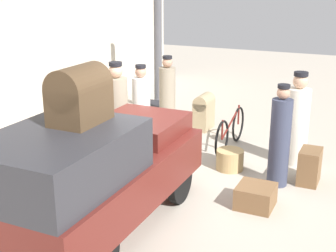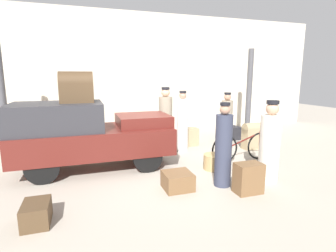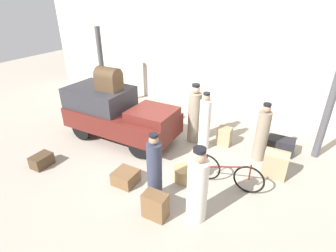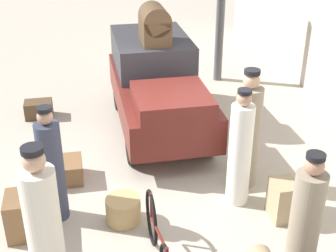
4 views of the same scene
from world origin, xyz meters
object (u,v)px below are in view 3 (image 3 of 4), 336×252
(trunk_barrel_dark, at_px, (276,162))
(suitcase_small_leather, at_px, (224,136))
(conductor_in_dark_uniform, at_px, (197,188))
(suitcase_black_upright, at_px, (155,206))
(trunk_on_truck_roof, at_px, (109,79))
(suitcase_tan_flat, at_px, (280,146))
(porter_lifting_near_truck, at_px, (155,170))
(wicker_basket, at_px, (183,174))
(porter_with_bicycle, at_px, (262,134))
(truck, at_px, (117,113))
(trunk_large_brown, at_px, (126,177))
(porter_carrying_trunk, at_px, (194,116))
(bicycle, at_px, (227,173))
(porter_standing_middle, at_px, (205,123))
(trunk_wicker_pale, at_px, (42,161))

(trunk_barrel_dark, bearing_deg, suitcase_small_leather, 150.04)
(conductor_in_dark_uniform, xyz_separation_m, suitcase_black_upright, (-0.75, -0.38, -0.48))
(suitcase_black_upright, distance_m, trunk_on_truck_roof, 4.13)
(trunk_barrel_dark, bearing_deg, suitcase_tan_flat, 91.51)
(porter_lifting_near_truck, xyz_separation_m, suitcase_small_leather, (0.62, 3.07, -0.49))
(wicker_basket, bearing_deg, porter_with_bicycle, 52.79)
(truck, relative_size, trunk_on_truck_roof, 4.92)
(suitcase_small_leather, bearing_deg, wicker_basket, -98.90)
(wicker_basket, relative_size, conductor_in_dark_uniform, 0.28)
(conductor_in_dark_uniform, xyz_separation_m, trunk_large_brown, (-1.95, 0.20, -0.60))
(suitcase_tan_flat, relative_size, trunk_on_truck_roof, 1.03)
(wicker_basket, xyz_separation_m, trunk_large_brown, (-1.20, -0.78, -0.01))
(suitcase_small_leather, height_order, trunk_on_truck_roof, trunk_on_truck_roof)
(suitcase_small_leather, bearing_deg, porter_with_bicycle, -14.39)
(porter_with_bicycle, height_order, suitcase_small_leather, porter_with_bicycle)
(wicker_basket, bearing_deg, porter_carrying_trunk, 106.73)
(bicycle, bearing_deg, truck, 170.15)
(bicycle, relative_size, suitcase_black_upright, 3.06)
(wicker_basket, distance_m, porter_carrying_trunk, 2.13)
(trunk_large_brown, bearing_deg, wicker_basket, 33.11)
(truck, distance_m, conductor_in_dark_uniform, 4.05)
(porter_carrying_trunk, distance_m, suitcase_tan_flat, 2.65)
(porter_standing_middle, relative_size, suitcase_tan_flat, 2.36)
(porter_standing_middle, xyz_separation_m, suitcase_black_upright, (0.15, -3.03, -0.53))
(conductor_in_dark_uniform, bearing_deg, wicker_basket, 127.67)
(truck, height_order, suitcase_black_upright, truck)
(suitcase_small_leather, xyz_separation_m, suitcase_black_upright, (-0.33, -3.53, 0.01))
(truck, bearing_deg, trunk_on_truck_roof, -180.00)
(bicycle, distance_m, porter_lifting_near_truck, 1.80)
(porter_with_bicycle, relative_size, suitcase_small_leather, 2.96)
(porter_carrying_trunk, height_order, suitcase_tan_flat, porter_carrying_trunk)
(suitcase_black_upright, height_order, trunk_barrel_dark, trunk_barrel_dark)
(conductor_in_dark_uniform, relative_size, porter_carrying_trunk, 0.91)
(bicycle, relative_size, trunk_on_truck_roof, 2.44)
(porter_standing_middle, distance_m, conductor_in_dark_uniform, 2.80)
(porter_with_bicycle, xyz_separation_m, trunk_wicker_pale, (-5.05, -3.18, -0.61))
(suitcase_black_upright, relative_size, trunk_on_truck_roof, 0.80)
(wicker_basket, height_order, conductor_in_dark_uniform, conductor_in_dark_uniform)
(porter_with_bicycle, relative_size, porter_lifting_near_truck, 1.00)
(trunk_barrel_dark, bearing_deg, truck, -176.76)
(suitcase_tan_flat, distance_m, trunk_large_brown, 4.55)
(trunk_large_brown, bearing_deg, porter_lifting_near_truck, -7.19)
(wicker_basket, bearing_deg, trunk_on_truck_roof, 161.97)
(porter_standing_middle, distance_m, trunk_barrel_dark, 2.18)
(porter_standing_middle, xyz_separation_m, trunk_large_brown, (-1.05, -2.46, -0.65))
(bicycle, relative_size, porter_lifting_near_truck, 1.05)
(porter_lifting_near_truck, xyz_separation_m, trunk_on_truck_roof, (-2.70, 1.87, 1.15))
(porter_carrying_trunk, bearing_deg, suitcase_tan_flat, 13.36)
(suitcase_tan_flat, bearing_deg, porter_standing_middle, -157.67)
(suitcase_black_upright, relative_size, suitcase_tan_flat, 0.77)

